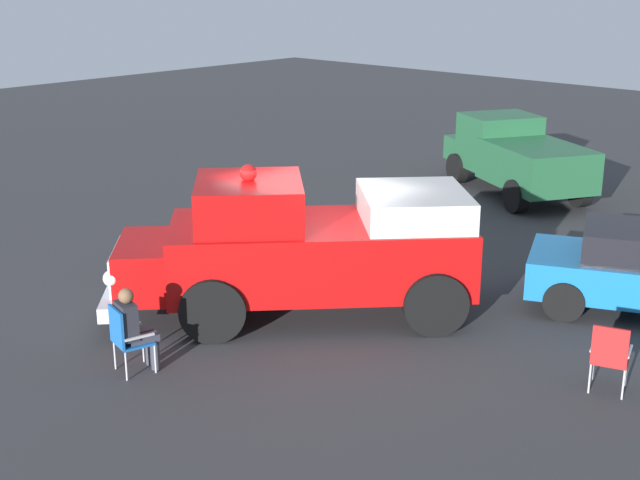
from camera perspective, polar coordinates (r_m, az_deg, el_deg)
ground_plane at (r=15.01m, az=-0.09°, el=-4.48°), size 60.00×60.00×0.00m
vintage_fire_truck at (r=14.39m, az=-0.93°, el=-0.40°), size 5.84×5.64×2.59m
parked_pickup at (r=22.84m, az=12.66°, el=5.40°), size 3.92×5.07×1.90m
lawn_chair_near_truck at (r=12.80m, az=-12.60°, el=-6.09°), size 0.60×0.60×1.02m
lawn_chair_by_car at (r=12.57m, az=18.41°, el=-7.07°), size 0.62×0.63×1.02m
spectator_seated at (r=12.80m, az=-12.08°, el=-5.53°), size 0.61×0.49×1.29m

